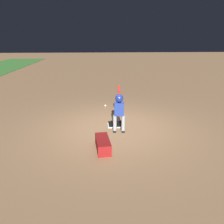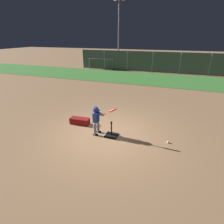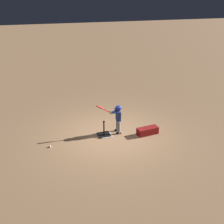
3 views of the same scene
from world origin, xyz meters
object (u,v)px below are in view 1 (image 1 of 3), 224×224
object	(u,v)px
batter_child	(119,108)
equipment_bag	(103,144)
batting_tee	(115,123)
baseball	(105,106)

from	to	relation	value
batter_child	equipment_bag	bearing A→B (deg)	153.81
batting_tee	equipment_bag	distance (m)	1.71
baseball	equipment_bag	xyz separation A→B (m)	(-3.73, 0.26, 0.10)
batting_tee	baseball	distance (m)	2.11
batter_child	equipment_bag	distance (m)	1.33
batting_tee	batter_child	distance (m)	0.88
batting_tee	batter_child	world-z (taller)	batter_child
equipment_bag	batter_child	bearing A→B (deg)	-30.48
batter_child	baseball	bearing A→B (deg)	5.59
batter_child	baseball	distance (m)	2.77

